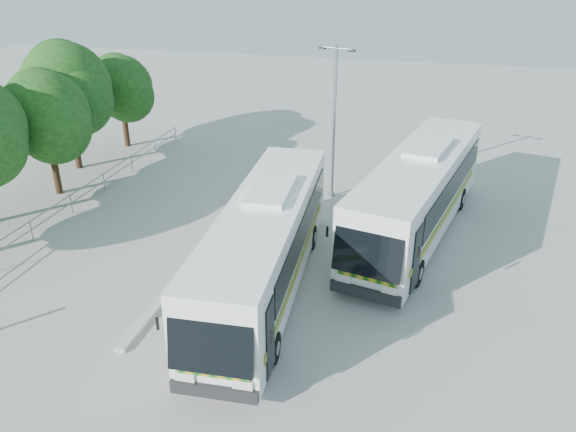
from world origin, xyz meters
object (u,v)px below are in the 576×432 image
(coach_main, at_px, (265,244))
(tree_far_c, at_px, (46,115))
(tree_far_e, at_px, (121,87))
(coach_adjacent, at_px, (418,193))
(lamppost, at_px, (334,117))
(tree_far_d, at_px, (67,87))

(coach_main, bearing_deg, tree_far_c, 151.53)
(tree_far_e, xyz_separation_m, coach_adjacent, (19.10, -8.32, -1.85))
(tree_far_e, height_order, lamppost, lamppost)
(tree_far_e, bearing_deg, coach_main, -46.25)
(tree_far_c, distance_m, lamppost, 14.49)
(lamppost, bearing_deg, coach_adjacent, -19.13)
(tree_far_d, height_order, coach_main, tree_far_d)
(tree_far_c, bearing_deg, tree_far_d, 107.83)
(coach_main, distance_m, lamppost, 9.83)
(tree_far_e, xyz_separation_m, lamppost, (14.63, -4.95, 0.41))
(tree_far_c, distance_m, coach_adjacent, 18.73)
(tree_far_d, distance_m, tree_far_e, 4.65)
(coach_adjacent, bearing_deg, lamppost, 155.62)
(tree_far_d, xyz_separation_m, lamppost, (15.31, -0.45, -0.52))
(tree_far_d, distance_m, lamppost, 15.33)
(tree_far_c, distance_m, tree_far_e, 8.22)
(coach_main, relative_size, lamppost, 1.67)
(tree_far_d, bearing_deg, lamppost, -1.67)
(tree_far_d, distance_m, coach_main, 17.84)
(coach_adjacent, distance_m, lamppost, 6.04)
(tree_far_c, relative_size, coach_adjacent, 0.47)
(tree_far_d, distance_m, coach_adjacent, 20.34)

